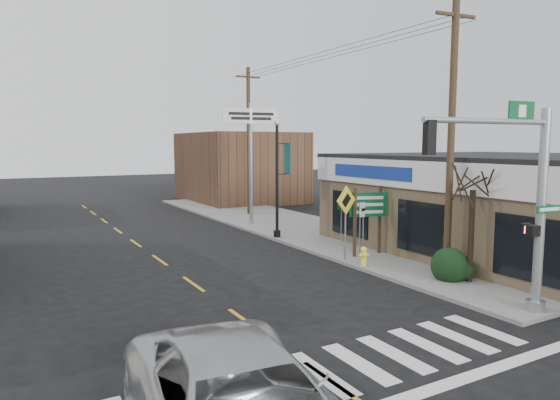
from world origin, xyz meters
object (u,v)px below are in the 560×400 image
lamp_post (278,169)px  bare_tree (474,173)px  utility_pole_far (249,140)px  guide_sign (368,211)px  dance_center_sign (251,133)px  utility_pole_near (451,136)px  fire_hydrant (364,255)px  traffic_signal_pole (527,190)px

lamp_post → bare_tree: lamp_post is taller
lamp_post → utility_pole_far: (2.39, 8.17, 1.51)m
guide_sign → utility_pole_far: bearing=105.0°
dance_center_sign → utility_pole_near: 13.75m
guide_sign → fire_hydrant: (-1.31, -1.37, -1.42)m
traffic_signal_pole → bare_tree: (1.48, 2.89, 0.24)m
bare_tree → utility_pole_near: bearing=91.6°
traffic_signal_pole → bare_tree: size_ratio=1.23×
guide_sign → bare_tree: size_ratio=0.61×
lamp_post → dance_center_sign: (0.75, 4.52, 1.84)m
traffic_signal_pole → bare_tree: bearing=69.3°
guide_sign → dance_center_sign: dance_center_sign is taller
traffic_signal_pole → utility_pole_near: size_ratio=0.60×
bare_tree → utility_pole_near: utility_pole_near is taller
traffic_signal_pole → guide_sign: (1.12, 7.72, -1.56)m
dance_center_sign → utility_pole_near: (0.82, -13.72, -0.34)m
fire_hydrant → bare_tree: size_ratio=0.16×
dance_center_sign → utility_pole_near: utility_pole_near is taller
fire_hydrant → utility_pole_near: bearing=-56.6°
traffic_signal_pole → fire_hydrant: 7.02m
dance_center_sign → utility_pole_far: (1.64, 3.65, -0.32)m
guide_sign → bare_tree: bare_tree is taller
utility_pole_near → utility_pole_far: bearing=92.9°
lamp_post → utility_pole_far: size_ratio=0.61×
fire_hydrant → utility_pole_far: bearing=80.6°
dance_center_sign → bare_tree: dance_center_sign is taller
lamp_post → utility_pole_near: size_ratio=0.61×
lamp_post → utility_pole_near: 9.46m
fire_hydrant → bare_tree: (1.67, -3.46, 3.22)m
guide_sign → fire_hydrant: guide_sign is taller
traffic_signal_pole → fire_hydrant: traffic_signal_pole is taller
lamp_post → utility_pole_near: bearing=-58.4°
lamp_post → traffic_signal_pole: bearing=-67.6°
utility_pole_near → guide_sign: bearing=100.6°
guide_sign → utility_pole_far: size_ratio=0.30×
guide_sign → fire_hydrant: size_ratio=3.85×
lamp_post → utility_pole_far: bearing=95.6°
lamp_post → dance_center_sign: bearing=102.5°
bare_tree → traffic_signal_pole: bearing=-117.1°
dance_center_sign → utility_pole_far: bearing=77.7°
traffic_signal_pole → dance_center_sign: bearing=94.4°
bare_tree → utility_pole_far: utility_pole_far is taller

